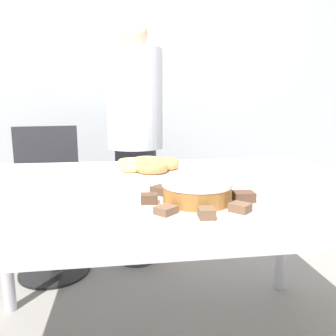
{
  "coord_description": "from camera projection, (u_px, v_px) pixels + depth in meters",
  "views": [
    {
      "loc": [
        -0.15,
        -1.15,
        1.04
      ],
      "look_at": [
        0.02,
        0.0,
        0.82
      ],
      "focal_mm": 35.0,
      "sensor_mm": 36.0,
      "label": 1
    }
  ],
  "objects": [
    {
      "name": "wall_back",
      "position": [
        138.0,
        74.0,
        2.69
      ],
      "size": [
        8.0,
        0.05,
        2.6
      ],
      "color": "#B2B7BC",
      "rests_on": "ground_plane"
    },
    {
      "name": "donut_3",
      "position": [
        167.0,
        162.0,
        1.51
      ],
      "size": [
        0.11,
        0.11,
        0.04
      ],
      "color": "#D18E4C",
      "rests_on": "plate_donuts"
    },
    {
      "name": "napkin",
      "position": [
        288.0,
        183.0,
        1.2
      ],
      "size": [
        0.19,
        0.17,
        0.01
      ],
      "color": "white",
      "rests_on": "table"
    },
    {
      "name": "lamington_5",
      "position": [
        206.0,
        213.0,
        0.8
      ],
      "size": [
        0.04,
        0.05,
        0.03
      ],
      "rotation": [
        0.0,
        0.0,
        4.65
      ],
      "color": "brown",
      "rests_on": "plate_cake"
    },
    {
      "name": "table",
      "position": [
        163.0,
        205.0,
        1.21
      ],
      "size": [
        1.6,
        1.09,
        0.76
      ],
      "color": "silver",
      "rests_on": "ground_plane"
    },
    {
      "name": "lamington_1",
      "position": [
        190.0,
        186.0,
        1.07
      ],
      "size": [
        0.04,
        0.05,
        0.02
      ],
      "rotation": [
        0.0,
        0.0,
        1.51
      ],
      "color": "#513828",
      "rests_on": "plate_cake"
    },
    {
      "name": "plate_donuts",
      "position": [
        149.0,
        169.0,
        1.45
      ],
      "size": [
        0.37,
        0.37,
        0.01
      ],
      "color": "white",
      "rests_on": "table"
    },
    {
      "name": "office_chair_left",
      "position": [
        50.0,
        203.0,
        2.06
      ],
      "size": [
        0.53,
        0.53,
        0.91
      ],
      "rotation": [
        0.0,
        0.0,
        0.23
      ],
      "color": "black",
      "rests_on": "ground_plane"
    },
    {
      "name": "donut_1",
      "position": [
        152.0,
        168.0,
        1.35
      ],
      "size": [
        0.13,
        0.13,
        0.04
      ],
      "color": "#C68447",
      "rests_on": "plate_donuts"
    },
    {
      "name": "plate_cake",
      "position": [
        197.0,
        204.0,
        0.94
      ],
      "size": [
        0.35,
        0.35,
        0.01
      ],
      "color": "white",
      "rests_on": "table"
    },
    {
      "name": "lamington_7",
      "position": [
        244.0,
        196.0,
        0.95
      ],
      "size": [
        0.06,
        0.05,
        0.03
      ],
      "rotation": [
        0.0,
        0.0,
        6.23
      ],
      "color": "#513828",
      "rests_on": "plate_cake"
    },
    {
      "name": "donut_6",
      "position": [
        131.0,
        168.0,
        1.38
      ],
      "size": [
        0.1,
        0.1,
        0.03
      ],
      "color": "#E5AD66",
      "rests_on": "plate_donuts"
    },
    {
      "name": "lamington_6",
      "position": [
        240.0,
        208.0,
        0.85
      ],
      "size": [
        0.06,
        0.07,
        0.02
      ],
      "rotation": [
        0.0,
        0.0,
        5.44
      ],
      "color": "brown",
      "rests_on": "plate_cake"
    },
    {
      "name": "donut_4",
      "position": [
        147.0,
        161.0,
        1.53
      ],
      "size": [
        0.13,
        0.13,
        0.04
      ],
      "color": "tan",
      "rests_on": "plate_donuts"
    },
    {
      "name": "lamington_0",
      "position": [
        222.0,
        189.0,
        1.04
      ],
      "size": [
        0.06,
        0.06,
        0.03
      ],
      "rotation": [
        0.0,
        0.0,
        0.73
      ],
      "color": "brown",
      "rests_on": "plate_cake"
    },
    {
      "name": "frosted_cake",
      "position": [
        197.0,
        192.0,
        0.93
      ],
      "size": [
        0.2,
        0.2,
        0.06
      ],
      "color": "#9E662D",
      "rests_on": "plate_cake"
    },
    {
      "name": "donut_2",
      "position": [
        166.0,
        165.0,
        1.43
      ],
      "size": [
        0.11,
        0.11,
        0.03
      ],
      "color": "#D18E4C",
      "rests_on": "plate_donuts"
    },
    {
      "name": "lamington_4",
      "position": [
        166.0,
        210.0,
        0.83
      ],
      "size": [
        0.07,
        0.07,
        0.02
      ],
      "rotation": [
        0.0,
        0.0,
        3.87
      ],
      "color": "brown",
      "rests_on": "plate_cake"
    },
    {
      "name": "donut_5",
      "position": [
        131.0,
        163.0,
        1.48
      ],
      "size": [
        0.12,
        0.12,
        0.04
      ],
      "color": "#E5AD66",
      "rests_on": "plate_donuts"
    },
    {
      "name": "lamington_3",
      "position": [
        149.0,
        199.0,
        0.92
      ],
      "size": [
        0.05,
        0.04,
        0.03
      ],
      "rotation": [
        0.0,
        0.0,
        3.08
      ],
      "color": "#513828",
      "rests_on": "plate_cake"
    },
    {
      "name": "donut_0",
      "position": [
        149.0,
        164.0,
        1.45
      ],
      "size": [
        0.11,
        0.11,
        0.04
      ],
      "color": "#D18E4C",
      "rests_on": "plate_donuts"
    },
    {
      "name": "lamington_2",
      "position": [
        161.0,
        190.0,
        1.02
      ],
      "size": [
        0.07,
        0.07,
        0.02
      ],
      "rotation": [
        0.0,
        0.0,
        2.3
      ],
      "color": "#513828",
      "rests_on": "plate_cake"
    },
    {
      "name": "person_standing",
      "position": [
        135.0,
        141.0,
        2.12
      ],
      "size": [
        0.36,
        0.36,
        1.56
      ],
      "color": "#383842",
      "rests_on": "ground_plane"
    }
  ]
}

